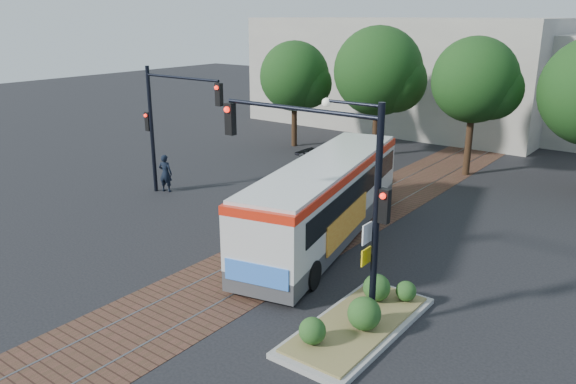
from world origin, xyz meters
name	(u,v)px	position (x,y,z in m)	size (l,w,h in m)	color
ground	(249,270)	(0.00, 0.00, 0.00)	(120.00, 120.00, 0.00)	black
trackbed	(316,235)	(0.00, 4.00, 0.01)	(3.60, 40.00, 0.02)	#513025
tree_row	(472,82)	(1.21, 16.42, 4.85)	(26.40, 5.60, 7.67)	#382314
warehouses	(508,80)	(-0.53, 28.75, 3.81)	(40.00, 13.00, 8.00)	#ADA899
city_bus	(326,196)	(0.45, 3.93, 1.70)	(4.91, 11.60, 3.04)	#404042
traffic_island	(360,317)	(4.82, -0.90, 0.33)	(2.20, 5.20, 1.13)	gray
signal_pole_main	(336,176)	(3.86, -0.81, 4.16)	(5.49, 0.46, 6.00)	black
signal_pole_left	(167,115)	(-8.37, 4.00, 3.86)	(4.99, 0.34, 6.00)	black
officer	(165,173)	(-9.02, 4.24, 0.92)	(0.67, 0.44, 1.84)	black
parked_car	(338,167)	(-3.48, 11.07, 0.66)	(1.85, 4.55, 1.32)	black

